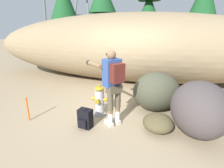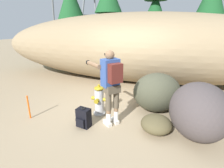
% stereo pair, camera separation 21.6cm
% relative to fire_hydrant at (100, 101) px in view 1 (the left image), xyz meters
% --- Properties ---
extents(ground_plane, '(56.00, 56.00, 0.04)m').
position_rel_fire_hydrant_xyz_m(ground_plane, '(0.29, 0.19, -0.39)').
color(ground_plane, '#998466').
extents(dirt_embankment, '(12.66, 3.20, 2.71)m').
position_rel_fire_hydrant_xyz_m(dirt_embankment, '(0.29, 3.28, 0.98)').
color(dirt_embankment, '#897556').
rests_on(dirt_embankment, ground_plane).
extents(fire_hydrant, '(0.41, 0.36, 0.81)m').
position_rel_fire_hydrant_xyz_m(fire_hydrant, '(0.00, 0.00, 0.00)').
color(fire_hydrant, '#B2B2B7').
rests_on(fire_hydrant, ground_plane).
extents(utility_worker, '(0.99, 0.92, 1.71)m').
position_rel_fire_hydrant_xyz_m(utility_worker, '(0.43, -0.35, 0.71)').
color(utility_worker, beige).
rests_on(utility_worker, ground_plane).
extents(spare_backpack, '(0.33, 0.32, 0.47)m').
position_rel_fire_hydrant_xyz_m(spare_backpack, '(-0.10, -0.67, -0.16)').
color(spare_backpack, black).
rests_on(spare_backpack, ground_plane).
extents(boulder_large, '(1.66, 1.61, 1.03)m').
position_rel_fire_hydrant_xyz_m(boulder_large, '(1.37, 0.70, 0.14)').
color(boulder_large, '#3D3E2E').
rests_on(boulder_large, ground_plane).
extents(boulder_mid, '(1.24, 1.49, 1.14)m').
position_rel_fire_hydrant_xyz_m(boulder_mid, '(2.26, -0.24, 0.20)').
color(boulder_mid, '#443C3C').
rests_on(boulder_mid, ground_plane).
extents(boulder_small, '(1.23, 1.17, 0.58)m').
position_rel_fire_hydrant_xyz_m(boulder_small, '(2.30, 0.97, -0.08)').
color(boulder_small, '#3E3535').
rests_on(boulder_small, ground_plane).
extents(boulder_outlier, '(0.77, 0.77, 0.38)m').
position_rel_fire_hydrant_xyz_m(boulder_outlier, '(1.47, -0.37, -0.18)').
color(boulder_outlier, '#4E462C').
rests_on(boulder_outlier, ground_plane).
extents(pine_tree_left, '(2.63, 2.63, 4.90)m').
position_rel_fire_hydrant_xyz_m(pine_tree_left, '(-2.23, 7.02, 2.29)').
color(pine_tree_left, '#47331E').
rests_on(pine_tree_left, ground_plane).
extents(pine_tree_center, '(2.11, 2.11, 5.73)m').
position_rel_fire_hydrant_xyz_m(pine_tree_center, '(0.49, 7.89, 2.96)').
color(pine_tree_center, '#47331E').
rests_on(pine_tree_center, ground_plane).
extents(survey_stake, '(0.04, 0.04, 0.60)m').
position_rel_fire_hydrant_xyz_m(survey_stake, '(-1.55, -0.76, -0.07)').
color(survey_stake, '#E55914').
rests_on(survey_stake, ground_plane).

